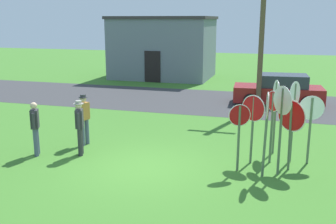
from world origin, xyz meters
TOP-DOWN VIEW (x-y plane):
  - ground_plane at (0.00, 0.00)m, footprint 80.00×80.00m
  - street_asphalt at (0.00, 9.75)m, footprint 60.00×6.40m
  - building_background at (-4.68, 17.45)m, footprint 7.07×5.17m
  - utility_pole at (2.68, 8.89)m, footprint 1.80×0.24m
  - parked_car_on_street at (3.61, 10.03)m, footprint 4.41×2.24m
  - stop_sign_nearest at (3.49, 1.46)m, footprint 0.38×0.49m
  - stop_sign_rear_right at (2.95, 1.27)m, footprint 0.69×0.42m
  - stop_sign_leaning_right at (4.07, 1.70)m, footprint 0.33×0.73m
  - stop_sign_tallest at (2.64, 0.52)m, footprint 0.58×0.24m
  - stop_sign_far_back at (3.74, 0.59)m, footprint 0.48×0.63m
  - stop_sign_center_cluster at (3.56, 2.34)m, footprint 0.23×0.81m
  - stop_sign_rear_left at (4.56, 1.68)m, footprint 0.71×0.11m
  - stop_sign_leaning_left at (3.37, 0.29)m, footprint 0.13×0.72m
  - stop_sign_low_front at (4.00, 0.99)m, footprint 0.75×0.56m
  - person_on_left at (-2.24, 0.51)m, footprint 0.34×0.54m
  - person_in_blue at (-3.56, 0.10)m, footprint 0.36×0.52m
  - person_in_dark_shirt at (-2.62, 1.46)m, footprint 0.42×0.56m

SIDE VIEW (x-z plane):
  - ground_plane at x=0.00m, z-range 0.00..0.00m
  - street_asphalt at x=0.00m, z-range 0.00..0.01m
  - parked_car_on_street at x=3.61m, z-range -0.07..1.44m
  - person_in_blue at x=-3.56m, z-range 0.11..1.80m
  - person_on_left at x=-2.24m, z-range 0.12..1.85m
  - person_in_dark_shirt at x=-2.62m, z-range 0.14..1.88m
  - stop_sign_tallest at x=2.64m, z-range 0.32..2.24m
  - stop_sign_rear_left at x=4.56m, z-range 0.36..2.40m
  - stop_sign_low_front at x=4.00m, z-range 0.37..2.40m
  - stop_sign_rear_right at x=2.95m, z-range 0.37..2.42m
  - stop_sign_nearest at x=3.49m, z-range 0.35..2.52m
  - stop_sign_leaning_left at x=3.37m, z-range 0.42..2.76m
  - stop_sign_center_cluster at x=3.56m, z-range 0.45..2.80m
  - stop_sign_leaning_right at x=4.07m, z-range 0.46..2.89m
  - stop_sign_far_back at x=3.74m, z-range 0.46..2.92m
  - building_background at x=-4.68m, z-range 0.01..4.37m
  - utility_pole at x=2.68m, z-range 0.18..7.71m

